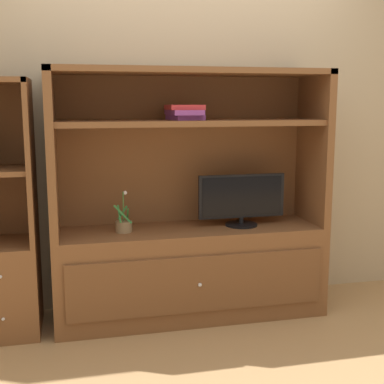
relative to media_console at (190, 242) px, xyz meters
name	(u,v)px	position (x,y,z in m)	size (l,w,h in m)	color
ground_plane	(205,339)	(0.00, -0.41, -0.50)	(8.00, 8.00, 0.00)	tan
painted_rear_wall	(179,105)	(0.00, 0.34, 0.90)	(6.00, 0.10, 2.80)	tan
media_console	(190,242)	(0.00, 0.00, 0.00)	(1.78, 0.53, 1.63)	brown
tv_monitor	(242,199)	(0.35, -0.02, 0.28)	(0.59, 0.22, 0.35)	black
potted_plant	(124,225)	(-0.44, -0.01, 0.14)	(0.12, 0.11, 0.26)	#8C7251
magazine_stack	(184,112)	(-0.04, -0.01, 0.86)	(0.22, 0.33, 0.09)	purple
bookshelf_tall	(4,249)	(-1.18, 0.00, 0.03)	(0.40, 0.46, 1.56)	brown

